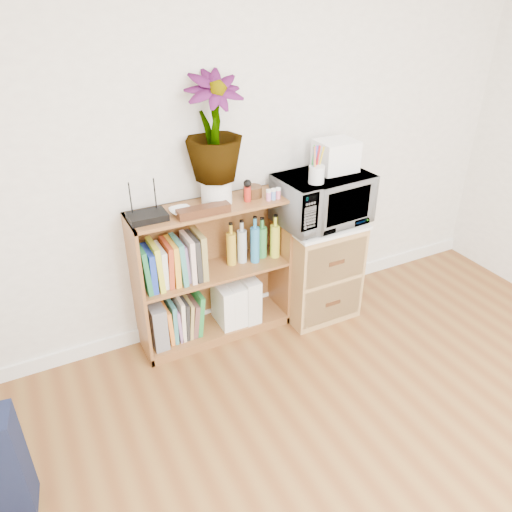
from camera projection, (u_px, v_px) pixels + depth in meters
skirting_board at (252, 302)px, 3.67m from camera, size 4.00×0.02×0.10m
bookshelf at (213, 273)px, 3.21m from camera, size 1.00×0.30×0.95m
wicker_unit at (316, 268)px, 3.51m from camera, size 0.50×0.45×0.70m
microwave at (322, 199)px, 3.24m from camera, size 0.61×0.43×0.32m
pen_cup at (317, 174)px, 3.02m from camera, size 0.10×0.10×0.11m
small_appliance at (336, 156)px, 3.18m from camera, size 0.25×0.21×0.20m
router at (147, 217)px, 2.80m from camera, size 0.21×0.15×0.04m
white_bowl at (181, 211)px, 2.87m from camera, size 0.13×0.13×0.03m
plant_pot at (216, 191)px, 2.97m from camera, size 0.18×0.18×0.16m
potted_plant at (214, 128)px, 2.79m from camera, size 0.34×0.34×0.60m
trinket_box at (204, 211)px, 2.85m from camera, size 0.31×0.08×0.05m
kokeshi_doll at (247, 194)px, 3.01m from camera, size 0.04×0.04×0.09m
wooden_bowl at (253, 191)px, 3.08m from camera, size 0.12×0.12×0.07m
paint_jars at (273, 195)px, 3.04m from camera, size 0.11×0.04×0.06m
file_box at (156, 323)px, 3.18m from camera, size 0.09×0.24×0.30m
magazine_holder_left at (224, 304)px, 3.36m from camera, size 0.09×0.24×0.30m
magazine_holder_mid at (234, 301)px, 3.38m from camera, size 0.09×0.24×0.30m
magazine_holder_right at (247, 296)px, 3.42m from camera, size 0.10×0.26×0.32m
cookbooks at (172, 261)px, 3.03m from camera, size 0.40×0.20×0.30m
liquor_bottles at (254, 240)px, 3.24m from camera, size 0.36×0.07×0.32m
lower_books at (182, 317)px, 3.26m from camera, size 0.26×0.19×0.30m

